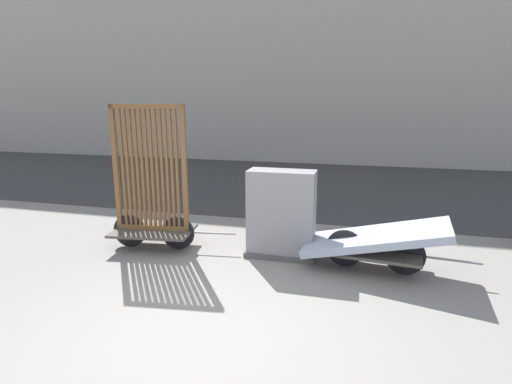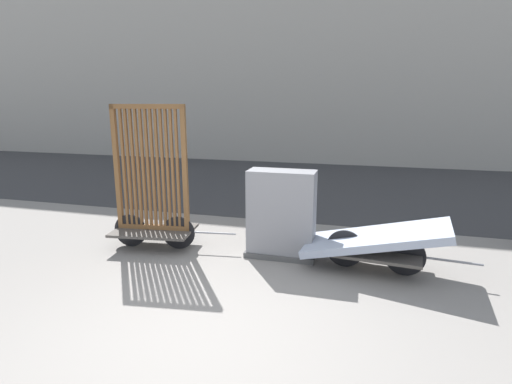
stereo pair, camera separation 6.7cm
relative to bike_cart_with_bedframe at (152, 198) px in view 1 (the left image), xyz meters
name	(u,v)px [view 1 (the left image)]	position (x,y,z in m)	size (l,w,h in m)	color
ground_plane	(199,341)	(1.65, -2.16, -0.81)	(60.00, 60.00, 0.00)	gray
road_strip	(307,184)	(1.65, 5.62, -0.81)	(56.00, 7.43, 0.01)	#38383A
building_facade	(331,18)	(1.65, 11.33, 4.57)	(48.00, 4.00, 10.76)	#B2ADA3
bike_cart_with_bedframe	(152,198)	(0.00, 0.00, 0.00)	(1.95, 0.93, 2.22)	#4C4742
bike_cart_with_mattress	(375,241)	(3.31, 0.00, -0.39)	(2.28, 1.10, 0.74)	#4C4742
utility_cabinet	(281,217)	(1.99, 0.18, -0.21)	(1.03, 0.48, 1.29)	#4C4C4C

